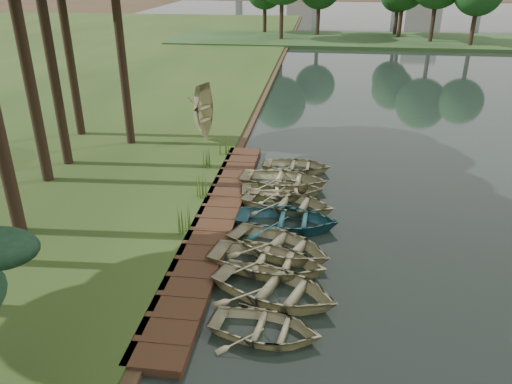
# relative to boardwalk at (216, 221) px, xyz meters

# --- Properties ---
(ground) EXTENTS (300.00, 300.00, 0.00)m
(ground) POSITION_rel_boardwalk_xyz_m (1.60, 0.00, -0.15)
(ground) COLOR #3D2F1D
(boardwalk) EXTENTS (1.60, 16.00, 0.30)m
(boardwalk) POSITION_rel_boardwalk_xyz_m (0.00, 0.00, 0.00)
(boardwalk) COLOR #392316
(boardwalk) RESTS_ON ground
(peninsula) EXTENTS (50.00, 14.00, 0.45)m
(peninsula) POSITION_rel_boardwalk_xyz_m (9.60, 50.00, 0.08)
(peninsula) COLOR #28471F
(peninsula) RESTS_ON ground
(rowboat_0) EXTENTS (3.40, 2.66, 0.64)m
(rowboat_0) POSITION_rel_boardwalk_xyz_m (2.64, -6.17, 0.22)
(rowboat_0) COLOR #B7B485
(rowboat_0) RESTS_ON water
(rowboat_1) EXTENTS (4.72, 4.06, 0.82)m
(rowboat_1) POSITION_rel_boardwalk_xyz_m (2.74, -4.41, 0.31)
(rowboat_1) COLOR #B7B485
(rowboat_1) RESTS_ON water
(rowboat_2) EXTENTS (4.47, 3.60, 0.82)m
(rowboat_2) POSITION_rel_boardwalk_xyz_m (2.35, -2.95, 0.31)
(rowboat_2) COLOR #B7B485
(rowboat_2) RESTS_ON water
(rowboat_3) EXTENTS (4.63, 4.10, 0.79)m
(rowboat_3) POSITION_rel_boardwalk_xyz_m (2.65, -1.88, 0.30)
(rowboat_3) COLOR #B7B485
(rowboat_3) RESTS_ON water
(rowboat_4) EXTENTS (4.03, 2.97, 0.81)m
(rowboat_4) POSITION_rel_boardwalk_xyz_m (2.81, 0.00, 0.30)
(rowboat_4) COLOR #296872
(rowboat_4) RESTS_ON water
(rowboat_5) EXTENTS (4.41, 3.62, 0.80)m
(rowboat_5) POSITION_rel_boardwalk_xyz_m (2.72, 1.49, 0.30)
(rowboat_5) COLOR #B7B485
(rowboat_5) RESTS_ON water
(rowboat_6) EXTENTS (3.90, 3.02, 0.74)m
(rowboat_6) POSITION_rel_boardwalk_xyz_m (2.38, 2.73, 0.27)
(rowboat_6) COLOR #B7B485
(rowboat_6) RESTS_ON water
(rowboat_7) EXTENTS (4.18, 3.14, 0.82)m
(rowboat_7) POSITION_rel_boardwalk_xyz_m (2.36, 3.83, 0.31)
(rowboat_7) COLOR #B7B485
(rowboat_7) RESTS_ON water
(rowboat_8) EXTENTS (3.40, 2.50, 0.68)m
(rowboat_8) POSITION_rel_boardwalk_xyz_m (2.83, 5.73, 0.24)
(rowboat_8) COLOR #B7B485
(rowboat_8) RESTS_ON water
(stored_rowboat) EXTENTS (3.75, 3.26, 0.65)m
(stored_rowboat) POSITION_rel_boardwalk_xyz_m (-2.42, 9.07, 0.48)
(stored_rowboat) COLOR #B7B485
(stored_rowboat) RESTS_ON bank
(reeds_0) EXTENTS (0.60, 0.60, 1.05)m
(reeds_0) POSITION_rel_boardwalk_xyz_m (-1.00, -1.25, 0.67)
(reeds_0) COLOR #3F661E
(reeds_0) RESTS_ON bank
(reeds_1) EXTENTS (0.60, 0.60, 1.04)m
(reeds_1) POSITION_rel_boardwalk_xyz_m (-1.00, 1.73, 0.67)
(reeds_1) COLOR #3F661E
(reeds_1) RESTS_ON bank
(reeds_2) EXTENTS (0.60, 0.60, 1.03)m
(reeds_2) POSITION_rel_boardwalk_xyz_m (-1.00, 6.83, 0.67)
(reeds_2) COLOR #3F661E
(reeds_2) RESTS_ON bank
(reeds_3) EXTENTS (0.60, 0.60, 1.05)m
(reeds_3) POSITION_rel_boardwalk_xyz_m (-1.50, 5.16, 0.67)
(reeds_3) COLOR #3F661E
(reeds_3) RESTS_ON bank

